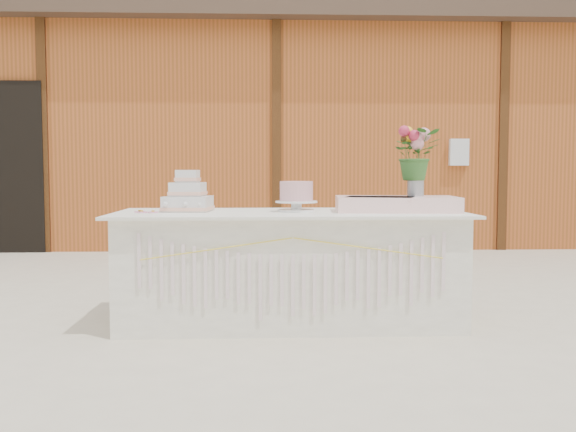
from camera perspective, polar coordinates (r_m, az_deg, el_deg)
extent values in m
plane|color=beige|center=(4.54, 0.15, -9.37)|extent=(80.00, 80.00, 0.00)
cube|color=#AD5324|center=(10.42, -1.27, 6.48)|extent=(12.00, 4.00, 3.00)
cube|color=#403024|center=(10.62, -1.28, 15.40)|extent=(12.60, 4.60, 0.30)
cube|color=white|center=(4.47, 0.16, -4.69)|extent=(2.28, 0.88, 0.75)
cube|color=white|center=(4.42, 0.16, 0.25)|extent=(2.40, 1.00, 0.02)
cube|color=silver|center=(4.53, -8.89, 1.08)|extent=(0.34, 0.34, 0.11)
cube|color=#FBB89E|center=(4.53, -8.88, 0.68)|extent=(0.35, 0.35, 0.02)
cube|color=silver|center=(4.53, -8.90, 2.36)|extent=(0.24, 0.24, 0.10)
cube|color=#FBB89E|center=(4.53, -8.90, 2.02)|extent=(0.26, 0.26, 0.02)
cube|color=silver|center=(4.53, -8.91, 3.52)|extent=(0.16, 0.16, 0.09)
cube|color=#FBB89E|center=(4.53, -8.91, 3.24)|extent=(0.17, 0.17, 0.02)
cylinder|color=white|center=(4.45, 0.75, 0.49)|extent=(0.25, 0.25, 0.02)
cylinder|color=white|center=(4.44, 0.75, 0.90)|extent=(0.07, 0.07, 0.05)
cylinder|color=white|center=(4.44, 0.75, 1.28)|extent=(0.29, 0.29, 0.01)
cylinder|color=#F4B0B0|center=(4.44, 0.75, 2.23)|extent=(0.23, 0.23, 0.14)
cube|color=#FFCECD|center=(4.53, 9.60, 1.06)|extent=(0.86, 0.54, 0.10)
cylinder|color=#B7B8BC|center=(4.60, 11.27, 2.74)|extent=(0.12, 0.12, 0.16)
imported|color=#336528|center=(4.60, 11.31, 5.98)|extent=(0.34, 0.30, 0.36)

